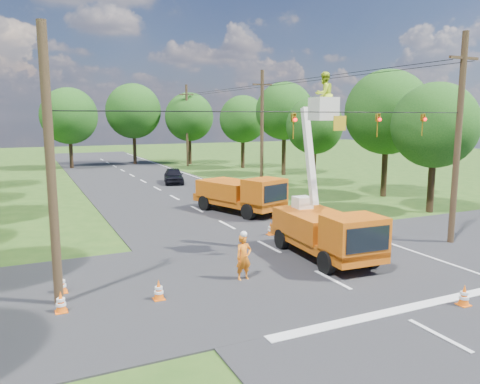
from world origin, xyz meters
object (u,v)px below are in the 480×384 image
pole_right_far (187,125)px  tree_far_c (189,117)px  traffic_cone_3 (159,290)px  tree_far_a (69,116)px  tree_far_b (133,111)px  tree_right_b (387,112)px  tree_right_d (284,111)px  traffic_cone_4 (62,284)px  tree_right_c (315,126)px  tree_right_a (435,126)px  pole_right_near (458,138)px  traffic_cone_6 (256,199)px  traffic_cone_5 (61,302)px  traffic_cone_2 (275,213)px  traffic_cone_0 (464,296)px  bucket_truck (326,220)px  second_truck (241,194)px  traffic_cone_1 (271,229)px  pole_right_mid (262,129)px  ground_worker (244,258)px  distant_car (174,176)px  pole_left (51,169)px  tree_right_e (243,119)px

pole_right_far → tree_far_c: bearing=63.4°
traffic_cone_3 → tree_far_a: 44.48m
tree_far_b → tree_right_b: bearing=-70.0°
tree_far_c → tree_right_d: bearing=-70.5°
traffic_cone_4 → tree_right_c: bearing=38.7°
tree_right_a → tree_right_d: (1.30, 21.00, 1.12)m
traffic_cone_4 → pole_right_near: (17.84, -0.96, 4.75)m
traffic_cone_6 → tree_far_b: bearing=92.9°
traffic_cone_5 → pole_right_near: bearing=2.5°
traffic_cone_2 → tree_far_c: tree_far_c is taller
traffic_cone_3 → traffic_cone_5: (-3.07, 0.29, 0.00)m
traffic_cone_0 → traffic_cone_6: bearing=83.6°
bucket_truck → tree_right_b: bearing=43.4°
second_truck → traffic_cone_0: (0.24, -16.59, -0.89)m
bucket_truck → pole_right_far: 40.33m
pole_right_near → tree_right_c: pole_right_near is taller
second_truck → traffic_cone_1: (-1.05, -5.84, -0.89)m
traffic_cone_2 → traffic_cone_3: same height
bucket_truck → pole_right_mid: bearing=73.1°
pole_right_near → tree_right_b: 13.71m
ground_worker → traffic_cone_6: size_ratio=2.48×
tree_right_a → tree_far_b: bearing=105.1°
distant_car → tree_far_a: tree_far_a is taller
pole_left → tree_far_b: bearing=74.5°
traffic_cone_3 → traffic_cone_6: (11.04, 14.47, 0.00)m
bucket_truck → ground_worker: bucket_truck is taller
ground_worker → tree_right_a: tree_right_a is taller
pole_left → tree_right_a: bearing=14.6°
ground_worker → pole_right_far: size_ratio=0.18×
pole_right_mid → distant_car: bearing=137.6°
traffic_cone_1 → traffic_cone_3: bearing=-141.4°
traffic_cone_0 → pole_right_far: (6.03, 45.76, 4.75)m
traffic_cone_0 → traffic_cone_3: 10.05m
traffic_cone_1 → tree_right_a: tree_right_a is taller
traffic_cone_0 → pole_right_near: (6.03, 5.76, 4.75)m
tree_right_e → traffic_cone_5: bearing=-123.1°
tree_right_b → traffic_cone_0: bearing=-125.2°
distant_car → traffic_cone_3: distant_car is taller
traffic_cone_0 → traffic_cone_4: same height
traffic_cone_1 → traffic_cone_0: bearing=-83.2°
distant_car → tree_right_d: 13.92m
second_truck → pole_right_near: bearing=-79.0°
second_truck → traffic_cone_6: 3.61m
ground_worker → tree_right_d: tree_right_d is taller
traffic_cone_5 → traffic_cone_6: bearing=45.1°
traffic_cone_3 → traffic_cone_5: size_ratio=1.00×
tree_right_b → tree_right_d: (-0.20, 15.00, 0.24)m
traffic_cone_5 → tree_far_c: tree_far_c is taller
tree_right_b → pole_left: bearing=-153.9°
tree_right_d → bucket_truck: bearing=-116.8°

